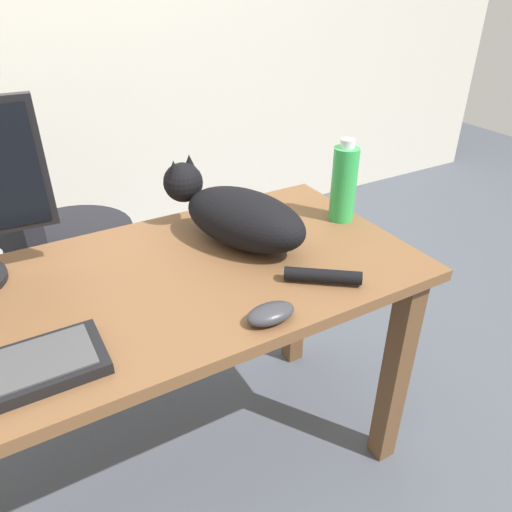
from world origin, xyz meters
name	(u,v)px	position (x,y,z in m)	size (l,w,h in m)	color
ground_plane	(168,475)	(0.00, 0.00, 0.00)	(8.00, 8.00, 0.00)	#474C56
desk	(145,323)	(0.00, 0.00, 0.60)	(1.37, 0.64, 0.71)	brown
office_chair	(63,268)	(-0.10, 0.68, 0.41)	(0.50, 0.48, 0.94)	black
cat	(237,215)	(0.30, 0.07, 0.79)	(0.31, 0.57, 0.20)	black
computer_mouse	(271,314)	(0.20, -0.26, 0.72)	(0.11, 0.06, 0.04)	#333338
water_bottle	(344,183)	(0.62, 0.04, 0.82)	(0.07, 0.07, 0.24)	green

